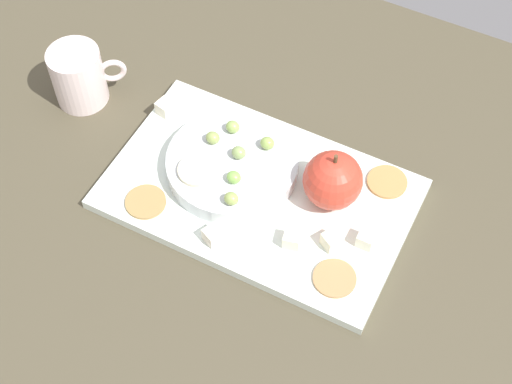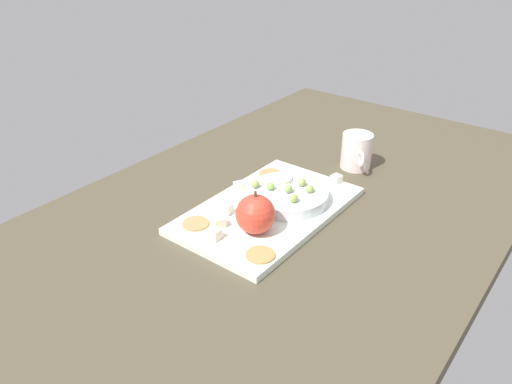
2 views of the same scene
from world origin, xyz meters
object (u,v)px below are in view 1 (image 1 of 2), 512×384
at_px(cheese_cube_1, 331,240).
at_px(grape_2, 231,199).
at_px(platter, 259,194).
at_px(grape_0, 267,143).
at_px(cracker_1, 146,202).
at_px(cheese_cube_0, 366,239).
at_px(grape_5, 234,177).
at_px(serving_dish, 232,165).
at_px(apple_whole, 333,180).
at_px(cup, 79,76).
at_px(grape_4, 233,127).
at_px(apple_slice_0, 197,170).
at_px(grape_3, 213,138).
at_px(cheese_cube_2, 165,108).
at_px(cheese_cube_3, 292,239).
at_px(cheese_cube_4, 213,235).
at_px(cracker_0, 335,278).
at_px(cracker_2, 387,182).
at_px(grape_1, 239,153).

xyz_separation_m(cheese_cube_1, grape_2, (0.13, 0.01, 0.02)).
distance_m(platter, grape_0, 0.07).
bearing_deg(cracker_1, cheese_cube_0, -165.17).
bearing_deg(grape_2, grape_5, -67.21).
xyz_separation_m(serving_dish, apple_whole, (-0.14, -0.02, 0.03)).
height_order(grape_2, cup, cup).
xyz_separation_m(apple_whole, grape_4, (0.16, -0.02, -0.01)).
height_order(grape_2, apple_slice_0, grape_2).
xyz_separation_m(cheese_cube_1, grape_3, (0.20, -0.06, 0.02)).
xyz_separation_m(platter, serving_dish, (0.05, -0.01, 0.02)).
xyz_separation_m(cheese_cube_1, cheese_cube_2, (0.30, -0.09, 0.00)).
relative_size(apple_whole, apple_slice_0, 1.50).
distance_m(cheese_cube_3, cheese_cube_4, 0.10).
bearing_deg(apple_whole, serving_dish, 8.87).
bearing_deg(grape_5, cheese_cube_4, 98.36).
height_order(apple_whole, cracker_0, apple_whole).
bearing_deg(grape_3, cup, -3.44).
height_order(serving_dish, cheese_cube_2, serving_dish).
xyz_separation_m(cracker_0, grape_3, (0.23, -0.10, 0.03)).
bearing_deg(cracker_2, cracker_0, 88.82).
distance_m(serving_dish, grape_2, 0.07).
xyz_separation_m(serving_dish, cheese_cube_2, (0.13, -0.05, -0.00)).
bearing_deg(apple_slice_0, grape_2, 160.28).
relative_size(cracker_0, grape_2, 2.82).
bearing_deg(cracker_2, cup, 6.04).
height_order(platter, serving_dish, serving_dish).
distance_m(grape_0, grape_5, 0.07).
bearing_deg(cheese_cube_0, grape_5, 1.62).
bearing_deg(cheese_cube_4, cup, -24.79).
height_order(cracker_2, grape_4, grape_4).
distance_m(cracker_2, grape_3, 0.24).
height_order(serving_dish, cracker_0, serving_dish).
bearing_deg(cheese_cube_3, cheese_cube_0, -152.83).
relative_size(grape_2, grape_4, 1.00).
bearing_deg(cheese_cube_2, apple_slice_0, 140.30).
relative_size(cracker_2, apple_slice_0, 1.04).
bearing_deg(cheese_cube_1, cheese_cube_4, 24.42).
bearing_deg(grape_1, serving_dish, 56.98).
relative_size(grape_3, apple_slice_0, 0.37).
height_order(cracker_1, cracker_2, same).
relative_size(cheese_cube_2, cracker_0, 0.39).
relative_size(apple_whole, grape_4, 4.06).
height_order(cracker_2, grape_2, grape_2).
bearing_deg(cracker_2, cheese_cube_2, 5.20).
relative_size(cheese_cube_4, grape_2, 1.09).
bearing_deg(cup, serving_dish, 173.68).
distance_m(cracker_2, apple_slice_0, 0.25).
relative_size(cheese_cube_0, grape_2, 1.09).
bearing_deg(grape_0, serving_dish, 51.34).
height_order(apple_whole, grape_1, apple_whole).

